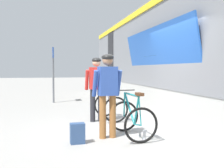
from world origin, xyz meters
TOP-DOWN VIEW (x-y plane):
  - ground_plane at (0.00, 0.00)m, footprint 80.00×80.00m
  - cyclist_near_in_red at (-0.57, 1.13)m, footprint 0.61×0.31m
  - cyclist_far_in_blue at (-0.65, -0.62)m, footprint 0.63×0.35m
  - bicycle_near_silver at (-0.13, 1.32)m, footprint 0.78×1.11m
  - bicycle_far_teal at (-0.13, -0.67)m, footprint 0.77×1.11m
  - backpack_on_platform at (-1.31, -0.90)m, footprint 0.29×0.19m
  - water_bottle_near_the_bikes at (0.03, -1.00)m, footprint 0.07×0.07m
  - platform_sign_post at (-1.68, 5.56)m, footprint 0.08×0.70m

SIDE VIEW (x-z plane):
  - ground_plane at x=0.00m, z-range 0.00..0.00m
  - water_bottle_near_the_bikes at x=0.03m, z-range 0.00..0.21m
  - backpack_on_platform at x=-1.31m, z-range 0.00..0.40m
  - bicycle_near_silver at x=-0.13m, z-range -0.09..0.89m
  - bicycle_far_teal at x=-0.13m, z-range -0.09..0.89m
  - cyclist_near_in_red at x=-0.57m, z-range 0.17..1.94m
  - cyclist_far_in_blue at x=-0.65m, z-range 0.17..1.94m
  - platform_sign_post at x=-1.68m, z-range 0.42..2.82m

